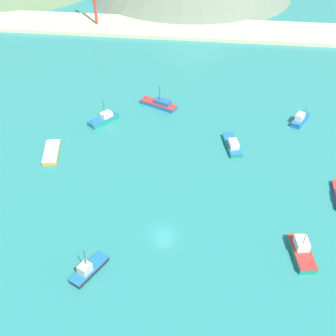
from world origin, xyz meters
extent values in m
cube|color=teal|center=(0.00, 30.00, -0.25)|extent=(260.00, 280.00, 0.50)
cube|color=#1E5BA8|center=(-7.29, 46.45, 0.47)|extent=(10.30, 6.85, 0.94)
cube|color=red|center=(-7.29, 46.45, 1.04)|extent=(10.51, 6.99, 0.20)
cube|color=#28568C|center=(-6.15, 45.91, 1.71)|extent=(4.88, 3.79, 1.14)
cylinder|color=#4C3823|center=(-11.39, 48.38, 1.60)|extent=(0.56, 0.35, 1.28)
cylinder|color=#4C3823|center=(-6.95, 46.29, 4.19)|extent=(0.17, 0.17, 3.83)
cube|color=#198466|center=(-20.07, 36.88, 0.52)|extent=(7.08, 7.92, 1.04)
cube|color=#1E669E|center=(-20.07, 36.88, 1.14)|extent=(7.22, 8.08, 0.20)
cube|color=silver|center=(-19.45, 37.66, 1.84)|extent=(3.31, 3.42, 1.18)
cylinder|color=#4C3823|center=(-22.30, 34.08, 1.77)|extent=(0.47, 0.55, 1.41)
cylinder|color=#4C3823|center=(-19.80, 37.23, 4.25)|extent=(0.12, 0.12, 3.65)
cube|color=#232328|center=(-11.28, -9.96, 0.40)|extent=(5.52, 7.73, 0.80)
cube|color=#1E669E|center=(-11.28, -9.96, 0.90)|extent=(5.63, 7.88, 0.20)
cube|color=#B2ADA3|center=(-11.71, -10.79, 1.77)|extent=(2.53, 2.66, 1.54)
cylinder|color=#4C3823|center=(-11.52, -10.42, 4.15)|extent=(0.14, 0.14, 3.21)
cube|color=#198466|center=(24.65, -2.18, 0.59)|extent=(4.25, 8.58, 1.17)
cube|color=red|center=(24.65, -2.18, 1.27)|extent=(4.34, 8.75, 0.20)
cube|color=beige|center=(24.49, -1.17, 2.17)|extent=(2.68, 3.33, 1.60)
cylinder|color=#4C3823|center=(24.59, -1.77, 4.24)|extent=(0.12, 0.12, 2.53)
cube|color=#198466|center=(12.33, 29.76, 0.42)|extent=(4.77, 9.47, 0.84)
cube|color=#1E669E|center=(12.33, 29.76, 0.94)|extent=(4.87, 9.66, 0.20)
cube|color=silver|center=(12.61, 28.66, 1.70)|extent=(2.69, 3.53, 1.33)
cube|color=#1E5BA8|center=(29.48, 43.02, 0.56)|extent=(5.33, 7.61, 1.12)
cube|color=#1E669E|center=(29.48, 43.02, 1.22)|extent=(5.43, 7.77, 0.20)
cube|color=beige|center=(29.06, 42.19, 2.08)|extent=(2.79, 3.33, 1.51)
cylinder|color=#4C3823|center=(30.98, 45.99, 1.91)|extent=(0.40, 0.64, 1.52)
cube|color=orange|center=(-28.72, 21.97, 0.38)|extent=(4.92, 9.27, 0.77)
cube|color=white|center=(-28.72, 21.97, 0.87)|extent=(5.02, 9.45, 0.20)
cube|color=beige|center=(-28.49, 20.89, 1.46)|extent=(3.01, 3.81, 0.97)
cube|color=#C6B793|center=(0.00, 103.00, 0.60)|extent=(247.00, 20.56, 1.20)
camera|label=1|loc=(7.70, -56.28, 59.78)|focal=47.29mm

